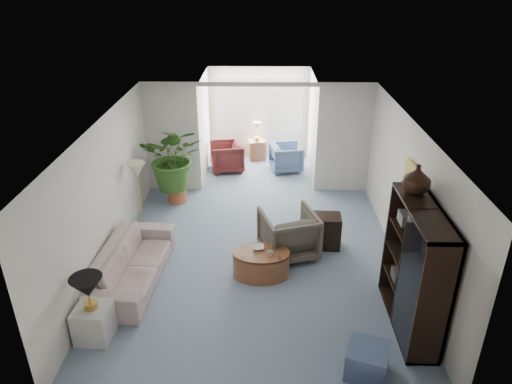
{
  "coord_description": "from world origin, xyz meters",
  "views": [
    {
      "loc": [
        0.12,
        -6.89,
        4.73
      ],
      "look_at": [
        0.0,
        0.6,
        1.1
      ],
      "focal_mm": 33.11,
      "sensor_mm": 36.0,
      "label": 1
    }
  ],
  "objects_px": {
    "side_table_dark": "(326,231)",
    "sunroom_table": "(257,150)",
    "coffee_cup": "(270,253)",
    "sunroom_chair_maroon": "(227,157)",
    "framed_picture": "(412,178)",
    "sunroom_chair_blue": "(286,158)",
    "sofa": "(132,263)",
    "cabinet_urn": "(417,179)",
    "entertainment_cabinet": "(415,269)",
    "table_lamp": "(87,287)",
    "end_table": "(94,323)",
    "coffee_bowl": "(258,248)",
    "coffee_table": "(261,264)",
    "ottoman": "(367,361)",
    "floor_lamp": "(136,170)",
    "wingback_chair": "(288,234)",
    "plant_pot": "(177,195)"
  },
  "relations": [
    {
      "from": "coffee_cup",
      "to": "sunroom_chair_maroon",
      "type": "height_order",
      "value": "sunroom_chair_maroon"
    },
    {
      "from": "wingback_chair",
      "to": "plant_pot",
      "type": "distance_m",
      "value": 3.15
    },
    {
      "from": "table_lamp",
      "to": "coffee_table",
      "type": "xyz_separation_m",
      "value": [
        2.31,
        1.52,
        -0.64
      ]
    },
    {
      "from": "end_table",
      "to": "sunroom_chair_blue",
      "type": "relative_size",
      "value": 0.68
    },
    {
      "from": "sofa",
      "to": "sunroom_chair_maroon",
      "type": "distance_m",
      "value": 4.8
    },
    {
      "from": "framed_picture",
      "to": "coffee_bowl",
      "type": "relative_size",
      "value": 2.54
    },
    {
      "from": "coffee_table",
      "to": "sunroom_chair_blue",
      "type": "bearing_deg",
      "value": 82.3
    },
    {
      "from": "coffee_table",
      "to": "side_table_dark",
      "type": "height_order",
      "value": "side_table_dark"
    },
    {
      "from": "sofa",
      "to": "coffee_table",
      "type": "distance_m",
      "value": 2.12
    },
    {
      "from": "framed_picture",
      "to": "entertainment_cabinet",
      "type": "bearing_deg",
      "value": -99.56
    },
    {
      "from": "framed_picture",
      "to": "sunroom_chair_maroon",
      "type": "bearing_deg",
      "value": 127.43
    },
    {
      "from": "coffee_cup",
      "to": "entertainment_cabinet",
      "type": "distance_m",
      "value": 2.28
    },
    {
      "from": "sofa",
      "to": "side_table_dark",
      "type": "xyz_separation_m",
      "value": [
        3.28,
        1.1,
        -0.01
      ]
    },
    {
      "from": "coffee_table",
      "to": "entertainment_cabinet",
      "type": "relative_size",
      "value": 0.51
    },
    {
      "from": "framed_picture",
      "to": "sofa",
      "type": "distance_m",
      "value": 4.69
    },
    {
      "from": "sunroom_chair_maroon",
      "to": "plant_pot",
      "type": "bearing_deg",
      "value": -39.38
    },
    {
      "from": "coffee_bowl",
      "to": "wingback_chair",
      "type": "height_order",
      "value": "wingback_chair"
    },
    {
      "from": "wingback_chair",
      "to": "ottoman",
      "type": "relative_size",
      "value": 1.87
    },
    {
      "from": "floor_lamp",
      "to": "plant_pot",
      "type": "relative_size",
      "value": 0.9
    },
    {
      "from": "floor_lamp",
      "to": "ottoman",
      "type": "relative_size",
      "value": 0.72
    },
    {
      "from": "framed_picture",
      "to": "table_lamp",
      "type": "relative_size",
      "value": 1.14
    },
    {
      "from": "coffee_table",
      "to": "entertainment_cabinet",
      "type": "distance_m",
      "value": 2.51
    },
    {
      "from": "coffee_bowl",
      "to": "plant_pot",
      "type": "relative_size",
      "value": 0.49
    },
    {
      "from": "coffee_table",
      "to": "entertainment_cabinet",
      "type": "xyz_separation_m",
      "value": [
        2.13,
        -1.13,
        0.71
      ]
    },
    {
      "from": "end_table",
      "to": "entertainment_cabinet",
      "type": "distance_m",
      "value": 4.5
    },
    {
      "from": "end_table",
      "to": "wingback_chair",
      "type": "height_order",
      "value": "wingback_chair"
    },
    {
      "from": "framed_picture",
      "to": "sunroom_chair_blue",
      "type": "distance_m",
      "value": 4.79
    },
    {
      "from": "floor_lamp",
      "to": "coffee_table",
      "type": "bearing_deg",
      "value": -33.08
    },
    {
      "from": "sunroom_chair_maroon",
      "to": "ottoman",
      "type": "bearing_deg",
      "value": 8.36
    },
    {
      "from": "side_table_dark",
      "to": "sunroom_table",
      "type": "relative_size",
      "value": 1.2
    },
    {
      "from": "table_lamp",
      "to": "entertainment_cabinet",
      "type": "xyz_separation_m",
      "value": [
        4.43,
        0.38,
        0.07
      ]
    },
    {
      "from": "coffee_bowl",
      "to": "ottoman",
      "type": "xyz_separation_m",
      "value": [
        1.41,
        -2.19,
        -0.27
      ]
    },
    {
      "from": "table_lamp",
      "to": "ottoman",
      "type": "relative_size",
      "value": 0.88
    },
    {
      "from": "framed_picture",
      "to": "ottoman",
      "type": "bearing_deg",
      "value": -113.29
    },
    {
      "from": "side_table_dark",
      "to": "table_lamp",
      "type": "bearing_deg",
      "value": -144.9
    },
    {
      "from": "floor_lamp",
      "to": "framed_picture",
      "type": "bearing_deg",
      "value": -15.47
    },
    {
      "from": "coffee_bowl",
      "to": "end_table",
      "type": "bearing_deg",
      "value": -144.39
    },
    {
      "from": "table_lamp",
      "to": "coffee_table",
      "type": "relative_size",
      "value": 0.46
    },
    {
      "from": "cabinet_urn",
      "to": "sunroom_chair_blue",
      "type": "relative_size",
      "value": 0.54
    },
    {
      "from": "ottoman",
      "to": "sunroom_table",
      "type": "bearing_deg",
      "value": 101.58
    },
    {
      "from": "coffee_cup",
      "to": "table_lamp",
      "type": "bearing_deg",
      "value": -150.04
    },
    {
      "from": "sunroom_chair_blue",
      "to": "coffee_cup",
      "type": "bearing_deg",
      "value": 163.78
    },
    {
      "from": "coffee_table",
      "to": "table_lamp",
      "type": "bearing_deg",
      "value": -146.69
    },
    {
      "from": "end_table",
      "to": "cabinet_urn",
      "type": "distance_m",
      "value": 4.87
    },
    {
      "from": "end_table",
      "to": "side_table_dark",
      "type": "xyz_separation_m",
      "value": [
        3.48,
        2.45,
        0.06
      ]
    },
    {
      "from": "framed_picture",
      "to": "ottoman",
      "type": "height_order",
      "value": "framed_picture"
    },
    {
      "from": "coffee_bowl",
      "to": "coffee_cup",
      "type": "distance_m",
      "value": 0.28
    },
    {
      "from": "coffee_cup",
      "to": "sunroom_chair_blue",
      "type": "xyz_separation_m",
      "value": [
        0.46,
        4.58,
        -0.15
      ]
    },
    {
      "from": "ottoman",
      "to": "sunroom_chair_maroon",
      "type": "xyz_separation_m",
      "value": [
        -2.25,
        6.58,
        0.16
      ]
    },
    {
      "from": "table_lamp",
      "to": "sunroom_table",
      "type": "height_order",
      "value": "table_lamp"
    }
  ]
}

